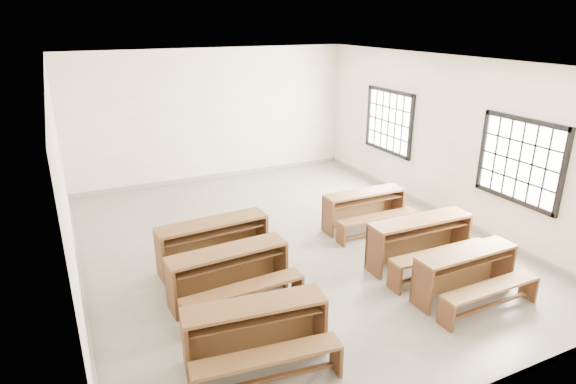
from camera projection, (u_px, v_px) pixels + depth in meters
name	position (u px, v px, depth m)	size (l,w,h in m)	color
room	(293.00, 127.00, 8.03)	(8.50, 8.50, 3.20)	gray
desk_set_0	(256.00, 330.00, 5.61)	(1.77, 1.07, 0.76)	brown
desk_set_1	(230.00, 272.00, 6.86)	(1.78, 1.00, 0.78)	brown
desk_set_2	(215.00, 242.00, 7.74)	(1.85, 1.05, 0.81)	brown
desk_set_3	(467.00, 271.00, 6.93)	(1.62, 0.85, 0.73)	brown
desk_set_4	(422.00, 239.00, 7.83)	(1.81, 0.97, 0.81)	brown
desk_set_5	(365.00, 208.00, 9.24)	(1.64, 0.87, 0.73)	brown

